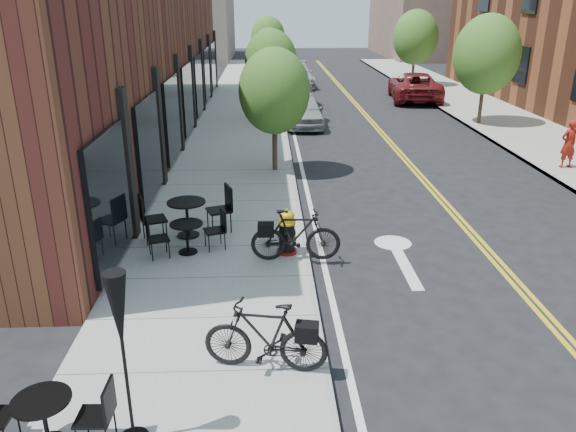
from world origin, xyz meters
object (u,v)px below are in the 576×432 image
object	(u,v)px
bicycle_left	(265,336)
pedestrian	(569,144)
bistro_set_b	(187,233)
bistro_set_a	(44,415)
patio_umbrella	(120,324)
parked_car_c	(296,75)
parked_car_far	(415,86)
bistro_set_c	(187,213)
parked_car_b	(298,95)
fire_hydrant	(287,232)
parked_car_a	(303,111)
bicycle_right	(296,235)

from	to	relation	value
bicycle_left	pedestrian	xyz separation A→B (m)	(9.80, 10.34, 0.23)
pedestrian	bistro_set_b	bearing A→B (deg)	16.98
bistro_set_a	patio_umbrella	world-z (taller)	patio_umbrella
pedestrian	patio_umbrella	bearing A→B (deg)	34.34
bicycle_left	patio_umbrella	world-z (taller)	patio_umbrella
parked_car_c	parked_car_far	world-z (taller)	parked_car_far
parked_car_far	parked_car_c	bearing A→B (deg)	-35.20
pedestrian	bistro_set_c	bearing A→B (deg)	13.06
parked_car_far	patio_umbrella	bearing A→B (deg)	75.95
parked_car_b	bistro_set_a	bearing A→B (deg)	-101.05
bicycle_left	pedestrian	world-z (taller)	pedestrian
bicycle_left	bistro_set_b	world-z (taller)	bicycle_left
bistro_set_c	fire_hydrant	bearing A→B (deg)	-44.88
bistro_set_c	patio_umbrella	world-z (taller)	patio_umbrella
parked_car_a	parked_car_far	size ratio (longest dim) A/B	0.73
bicycle_left	parked_car_a	bearing A→B (deg)	-174.97
bistro_set_a	patio_umbrella	xyz separation A→B (m)	(1.02, 0.04, 1.21)
bicycle_left	patio_umbrella	bearing A→B (deg)	-39.23
bistro_set_a	pedestrian	bearing A→B (deg)	45.10
bicycle_right	parked_car_b	xyz separation A→B (m)	(1.10, 18.43, -0.01)
bistro_set_a	bistro_set_b	bearing A→B (deg)	81.60
fire_hydrant	parked_car_a	xyz separation A→B (m)	(1.27, 13.62, 0.09)
bicycle_left	bicycle_right	bearing A→B (deg)	-179.19
parked_car_b	parked_car_c	xyz separation A→B (m)	(0.33, 7.86, 0.07)
bicycle_right	parked_car_c	distance (m)	26.33
bicycle_left	parked_car_far	xyz separation A→B (m)	(8.34, 24.25, 0.10)
bistro_set_b	parked_car_far	distance (m)	22.45
parked_car_c	parked_car_a	bearing A→B (deg)	-94.25
bicycle_left	parked_car_a	distance (m)	17.78
patio_umbrella	parked_car_a	world-z (taller)	patio_umbrella
parked_car_far	bistro_set_a	bearing A→B (deg)	74.03
bistro_set_a	bistro_set_c	world-z (taller)	bistro_set_c
fire_hydrant	parked_car_a	distance (m)	13.68
bistro_set_a	patio_umbrella	bearing A→B (deg)	3.78
bistro_set_a	parked_car_c	bearing A→B (deg)	83.20
fire_hydrant	bistro_set_b	world-z (taller)	fire_hydrant
bistro_set_a	bistro_set_c	xyz separation A→B (m)	(0.89, 6.50, 0.11)
bicycle_right	parked_car_c	world-z (taller)	parked_car_c
bicycle_right	bistro_set_b	world-z (taller)	bicycle_right
parked_car_far	pedestrian	xyz separation A→B (m)	(1.46, -13.92, 0.13)
bistro_set_c	parked_car_c	world-z (taller)	parked_car_c
bicycle_right	patio_umbrella	size ratio (longest dim) A/B	0.81
bicycle_right	parked_car_b	distance (m)	18.46
bistro_set_c	parked_car_b	distance (m)	17.39
fire_hydrant	bicycle_left	bearing A→B (deg)	-102.75
parked_car_b	patio_umbrella	bearing A→B (deg)	-98.64
bistro_set_c	pedestrian	world-z (taller)	pedestrian
fire_hydrant	parked_car_far	bearing A→B (deg)	62.59
fire_hydrant	bistro_set_a	xyz separation A→B (m)	(-3.13, -5.49, -0.03)
bicycle_left	bistro_set_a	distance (m)	3.01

